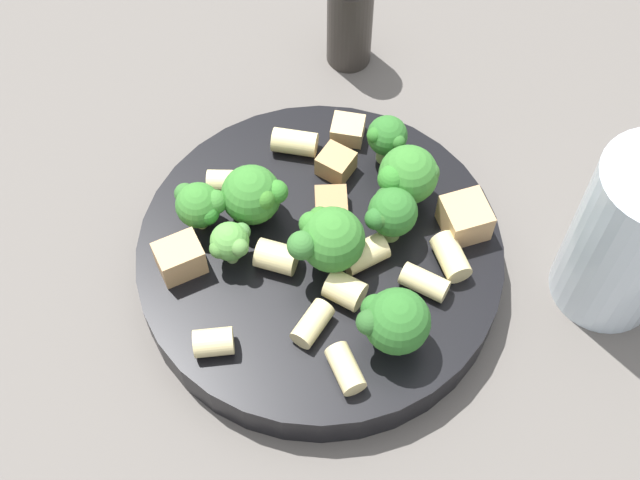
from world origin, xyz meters
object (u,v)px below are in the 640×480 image
at_px(rigatoni_0, 364,254).
at_px(chicken_chunk_3, 180,258).
at_px(rigatoni_9, 451,257).
at_px(chicken_chunk_1, 465,218).
at_px(chicken_chunk_0, 336,164).
at_px(rigatoni_3, 345,369).
at_px(rigatoni_7, 276,257).
at_px(broccoli_floret_0, 387,137).
at_px(rigatoni_2, 231,182).
at_px(broccoli_floret_1, 200,205).
at_px(rigatoni_4, 424,282).
at_px(rigatoni_6, 312,324).
at_px(broccoli_floret_2, 253,195).
at_px(chicken_chunk_4, 348,130).
at_px(drinking_glass, 625,244).
at_px(broccoli_floret_7, 406,174).
at_px(broccoli_floret_4, 323,242).
at_px(pepper_shaker, 350,10).
at_px(pasta_bowl, 320,258).
at_px(broccoli_floret_6, 230,242).
at_px(broccoli_floret_3, 391,213).
at_px(chicken_chunk_2, 331,205).
at_px(rigatoni_1, 295,142).
at_px(rigatoni_8, 345,290).
at_px(rigatoni_5, 214,342).

distance_m(rigatoni_0, chicken_chunk_3, 0.11).
height_order(rigatoni_9, chicken_chunk_1, chicken_chunk_1).
distance_m(rigatoni_0, chicken_chunk_1, 0.06).
bearing_deg(rigatoni_9, chicken_chunk_0, 100.59).
relative_size(rigatoni_3, chicken_chunk_3, 1.02).
bearing_deg(chicken_chunk_1, rigatoni_7, 158.78).
xyz_separation_m(broccoli_floret_0, rigatoni_2, (-0.09, 0.03, -0.01)).
bearing_deg(broccoli_floret_1, rigatoni_9, -44.61).
bearing_deg(rigatoni_4, rigatoni_6, 168.14).
bearing_deg(chicken_chunk_0, rigatoni_9, -79.41).
height_order(broccoli_floret_2, chicken_chunk_4, broccoli_floret_2).
bearing_deg(broccoli_floret_0, drinking_glass, -64.07).
distance_m(rigatoni_3, chicken_chunk_0, 0.14).
relative_size(broccoli_floret_7, rigatoni_7, 1.89).
distance_m(broccoli_floret_4, pepper_shaker, 0.19).
height_order(pasta_bowl, chicken_chunk_1, chicken_chunk_1).
bearing_deg(rigatoni_7, rigatoni_2, 84.47).
distance_m(broccoli_floret_0, broccoli_floret_6, 0.12).
height_order(pasta_bowl, rigatoni_7, rigatoni_7).
bearing_deg(drinking_glass, broccoli_floret_0, 115.93).
xyz_separation_m(broccoli_floret_7, rigatoni_0, (-0.05, -0.02, -0.02)).
distance_m(rigatoni_6, drinking_glass, 0.18).
xyz_separation_m(broccoli_floret_3, rigatoni_7, (-0.07, 0.02, -0.02)).
bearing_deg(rigatoni_6, rigatoni_4, -11.86).
xyz_separation_m(rigatoni_7, chicken_chunk_3, (-0.05, 0.03, 0.00)).
xyz_separation_m(chicken_chunk_3, chicken_chunk_4, (0.14, 0.03, -0.00)).
distance_m(pasta_bowl, chicken_chunk_4, 0.09).
distance_m(rigatoni_4, chicken_chunk_2, 0.08).
distance_m(pasta_bowl, rigatoni_1, 0.08).
relative_size(broccoli_floret_3, rigatoni_9, 1.44).
bearing_deg(rigatoni_4, chicken_chunk_3, 140.33).
xyz_separation_m(pasta_bowl, broccoli_floret_7, (0.06, 0.00, 0.04)).
relative_size(rigatoni_3, rigatoni_4, 0.97).
bearing_deg(chicken_chunk_1, rigatoni_4, -156.59).
xyz_separation_m(broccoli_floret_1, rigatoni_7, (0.02, -0.05, -0.01)).
bearing_deg(broccoli_floret_7, rigatoni_8, -152.18).
distance_m(broccoli_floret_1, chicken_chunk_0, 0.09).
distance_m(rigatoni_6, chicken_chunk_0, 0.11).
height_order(broccoli_floret_6, rigatoni_9, broccoli_floret_6).
bearing_deg(broccoli_floret_4, rigatoni_3, -113.71).
relative_size(rigatoni_2, rigatoni_5, 1.34).
xyz_separation_m(pasta_bowl, broccoli_floret_3, (0.04, -0.01, 0.04)).
bearing_deg(rigatoni_8, broccoli_floret_2, 99.40).
height_order(broccoli_floret_1, rigatoni_0, broccoli_floret_1).
xyz_separation_m(broccoli_floret_3, chicken_chunk_3, (-0.11, 0.05, -0.01)).
distance_m(broccoli_floret_4, chicken_chunk_4, 0.10).
distance_m(broccoli_floret_1, chicken_chunk_3, 0.03).
bearing_deg(broccoli_floret_2, rigatoni_6, -99.46).
bearing_deg(pepper_shaker, rigatoni_8, -125.86).
height_order(broccoli_floret_6, rigatoni_0, broccoli_floret_6).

